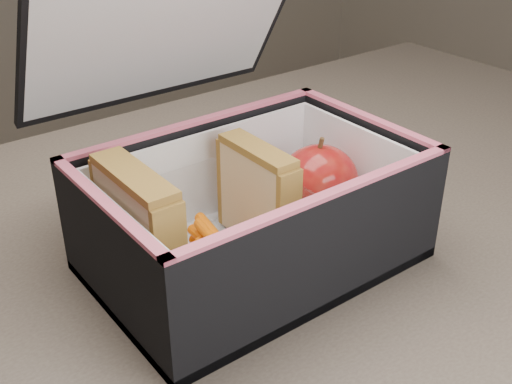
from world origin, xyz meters
The scene contains 8 objects.
kitchen_table centered at (0.00, 0.00, 0.66)m, with size 1.20×0.80×0.75m.
lunch_bag centered at (-0.07, 0.01, 0.81)m, with size 0.28×0.28×0.26m.
plastic_tub centered at (-0.11, 0.01, 0.80)m, with size 0.16×0.12×0.07m, color white, non-canonical shape.
sandwich_left centered at (-0.17, 0.01, 0.82)m, with size 0.03×0.10×0.11m.
sandwich_right centered at (-0.06, 0.01, 0.81)m, with size 0.02×0.08×0.09m.
carrot_sticks centered at (-0.11, 0.00, 0.78)m, with size 0.05×0.14×0.03m.
paper_napkin centered at (0.02, 0.01, 0.77)m, with size 0.07×0.08×0.01m, color white.
red_apple centered at (0.02, 0.01, 0.81)m, with size 0.09×0.09×0.08m.
Camera 1 is at (-0.35, -0.38, 1.09)m, focal length 45.00 mm.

